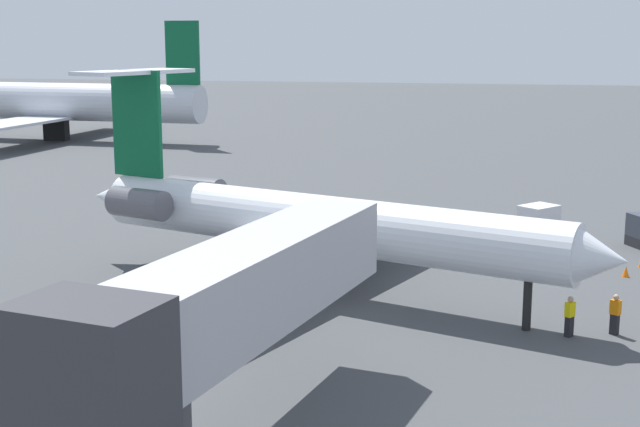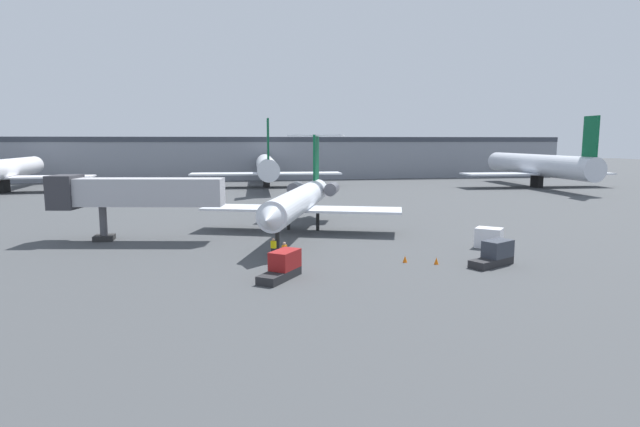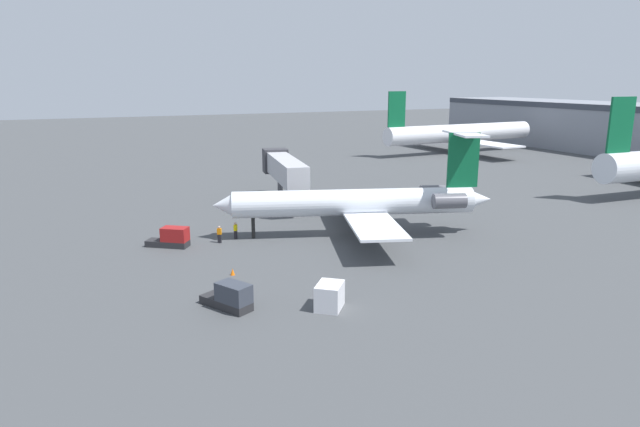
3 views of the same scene
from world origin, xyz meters
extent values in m
cube|color=#424447|center=(0.00, 0.00, -0.05)|extent=(400.00, 400.00, 0.10)
cylinder|color=silver|center=(1.18, 2.32, 3.42)|extent=(10.11, 23.80, 2.63)
cone|color=silver|center=(-2.87, -9.92, 3.42)|extent=(3.06, 2.87, 2.50)
cone|color=silver|center=(5.27, 14.66, 3.42)|extent=(2.94, 3.17, 2.24)
cube|color=silver|center=(6.84, 1.50, 2.41)|extent=(10.58, 7.22, 0.24)
cube|color=silver|center=(-3.85, 5.04, 2.41)|extent=(10.58, 7.22, 0.24)
cylinder|color=#595960|center=(6.15, 10.26, 3.82)|extent=(2.43, 3.51, 1.50)
cylinder|color=#595960|center=(1.94, 11.65, 3.82)|extent=(2.43, 3.51, 1.50)
cube|color=#0C5933|center=(4.67, 12.86, 7.50)|extent=(1.23, 3.11, 5.52)
cube|color=silver|center=(4.67, 12.86, 10.16)|extent=(7.21, 4.42, 0.20)
cylinder|color=black|center=(-1.99, -7.27, 1.05)|extent=(0.36, 0.36, 2.11)
cylinder|color=black|center=(3.33, 3.72, 1.05)|extent=(0.36, 0.36, 2.11)
cylinder|color=black|center=(0.29, 4.72, 1.05)|extent=(0.36, 0.36, 2.11)
cube|color=#ADADB2|center=(-14.15, 0.91, 4.70)|extent=(15.66, 5.30, 2.60)
cube|color=#333338|center=(-21.35, 2.20, 4.70)|extent=(2.93, 3.57, 3.20)
cylinder|color=#4C4C51|center=(-17.95, 1.59, 1.70)|extent=(0.70, 0.70, 3.40)
cube|color=#262626|center=(-17.95, 1.59, 0.25)|extent=(1.80, 1.80, 0.50)
cube|color=black|center=(-1.76, -10.76, 0.42)|extent=(0.38, 0.40, 0.85)
cube|color=orange|center=(-1.76, -10.76, 1.15)|extent=(0.44, 0.48, 0.60)
sphere|color=tan|center=(-1.76, -10.76, 1.57)|extent=(0.24, 0.24, 0.24)
cube|color=black|center=(-2.47, -8.95, 0.42)|extent=(0.40, 0.38, 0.85)
cube|color=yellow|center=(-2.47, -8.95, 1.15)|extent=(0.48, 0.45, 0.60)
sphere|color=tan|center=(-2.47, -8.95, 1.57)|extent=(0.24, 0.24, 0.24)
cube|color=#262628|center=(-2.62, -15.55, 0.30)|extent=(3.46, 4.07, 0.60)
cube|color=maroon|center=(-2.15, -14.90, 1.25)|extent=(2.53, 2.77, 1.30)
cube|color=#262628|center=(13.82, -14.36, 0.30)|extent=(4.19, 3.12, 0.60)
cube|color=#333842|center=(14.53, -13.99, 1.25)|extent=(2.78, 2.37, 1.30)
cube|color=silver|center=(16.99, -7.90, 0.89)|extent=(2.79, 2.71, 1.78)
cone|color=orange|center=(9.86, -13.17, 0.28)|extent=(0.36, 0.36, 0.55)
cone|color=orange|center=(7.67, -12.15, 0.28)|extent=(0.36, 0.36, 0.55)
cylinder|color=white|center=(-46.99, 53.47, 4.27)|extent=(5.26, 37.13, 3.73)
cube|color=#0C5933|center=(-46.30, 36.98, 9.63)|extent=(0.47, 4.01, 7.00)
cube|color=white|center=(-46.99, 53.47, 2.80)|extent=(31.30, 7.28, 0.30)
cube|color=black|center=(-46.99, 53.47, 1.20)|extent=(1.20, 2.80, 2.40)
cube|color=#0C5933|center=(0.79, 40.42, 9.83)|extent=(0.49, 4.01, 7.00)
camera|label=1|loc=(-38.10, -6.87, 11.89)|focal=49.78mm
camera|label=2|loc=(-5.83, -50.60, 9.58)|focal=29.20mm
camera|label=3|loc=(49.45, -23.44, 15.43)|focal=31.32mm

